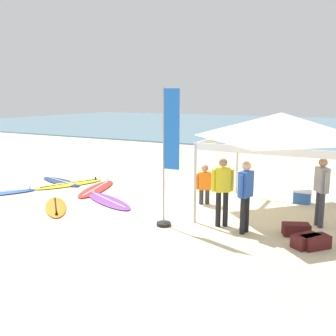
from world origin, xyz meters
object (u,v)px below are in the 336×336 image
person_grey (321,187)px  cooler_box (302,197)px  surfboard_yellow (70,184)px  person_blue (245,192)px  banner_flag (168,164)px  gear_bag_on_sand (315,242)px  surfboard_navy (61,182)px  surfboard_blue (5,193)px  surfboard_purple (108,200)px  surfboard_red (97,189)px  gear_bag_near_tent (296,230)px  gear_bag_by_pole (306,241)px  person_yellow (222,187)px  person_orange (205,183)px  canopy_tent (281,126)px  surfboard_orange (56,207)px

person_grey → cooler_box: size_ratio=3.42×
surfboard_yellow → person_blue: 7.31m
banner_flag → cooler_box: 4.74m
banner_flag → gear_bag_on_sand: banner_flag is taller
surfboard_yellow → surfboard_navy: (-0.57, 0.15, 0.00)m
surfboard_blue → surfboard_purple: (3.57, 0.83, -0.00)m
surfboard_red → gear_bag_on_sand: gear_bag_on_sand is taller
gear_bag_near_tent → gear_bag_on_sand: bearing=-50.1°
cooler_box → person_blue: bearing=-103.5°
gear_bag_by_pole → cooler_box: cooler_box is taller
surfboard_navy → person_yellow: size_ratio=1.38×
surfboard_navy → person_orange: (5.82, -0.14, 0.62)m
canopy_tent → surfboard_purple: canopy_tent is taller
surfboard_yellow → banner_flag: 5.88m
gear_bag_by_pole → surfboard_navy: bearing=166.5°
surfboard_blue → person_orange: bearing=17.4°
surfboard_orange → surfboard_red: size_ratio=0.74×
surfboard_yellow → person_yellow: size_ratio=1.52×
person_grey → cooler_box: (-0.70, 1.97, -0.79)m
surfboard_orange → person_yellow: size_ratio=1.12×
person_blue → person_orange: person_blue is taller
surfboard_yellow → surfboard_orange: bearing=-55.5°
surfboard_yellow → person_grey: size_ratio=1.52×
surfboard_blue → cooler_box: 9.49m
surfboard_orange → person_yellow: person_yellow is taller
person_grey → banner_flag: 3.78m
person_blue → gear_bag_by_pole: size_ratio=2.85×
surfboard_red → person_orange: person_orange is taller
surfboard_yellow → surfboard_navy: size_ratio=1.10×
person_grey → surfboard_purple: bearing=-173.7°
surfboard_purple → gear_bag_near_tent: gear_bag_near_tent is taller
surfboard_navy → gear_bag_by_pole: 9.27m
canopy_tent → banner_flag: size_ratio=1.03×
canopy_tent → person_yellow: size_ratio=2.05×
banner_flag → gear_bag_by_pole: (3.23, 0.22, -1.43)m
surfboard_purple → gear_bag_by_pole: (5.90, -0.88, 0.10)m
surfboard_yellow → cooler_box: size_ratio=5.20×
surfboard_red → surfboard_purple: bearing=-39.6°
person_grey → person_orange: (-3.26, 0.49, -0.33)m
surfboard_purple → surfboard_navy: bearing=157.6°
surfboard_blue → gear_bag_on_sand: size_ratio=3.16×
cooler_box → surfboard_orange: bearing=-147.9°
cooler_box → banner_flag: bearing=-124.8°
surfboard_purple → gear_bag_near_tent: 5.59m
gear_bag_near_tent → cooler_box: bearing=96.4°
person_blue → gear_bag_on_sand: bearing=-6.9°
canopy_tent → surfboard_navy: bearing=179.3°
gear_bag_on_sand → cooler_box: bearing=103.3°
person_orange → gear_bag_by_pole: (3.19, -2.03, -0.52)m
gear_bag_by_pole → person_yellow: bearing=168.6°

